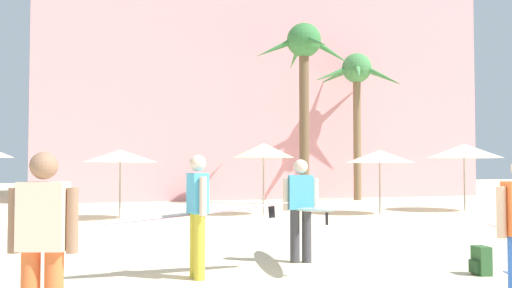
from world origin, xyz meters
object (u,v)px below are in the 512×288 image
object	(u,v)px
backpack	(481,261)
person_near_right	(43,242)
cafe_umbrella_2	(263,150)
cafe_umbrella_4	(120,156)
cafe_umbrella_0	(380,156)
palm_tree_far_left	(304,61)
palm_tree_left	(357,82)
person_near_left	(196,212)
cafe_umbrella_1	(464,151)
person_mid_right	(304,207)

from	to	relation	value
backpack	person_near_right	size ratio (longest dim) A/B	0.24
cafe_umbrella_2	cafe_umbrella_4	size ratio (longest dim) A/B	1.06
cafe_umbrella_0	palm_tree_far_left	bearing A→B (deg)	94.05
cafe_umbrella_2	cafe_umbrella_0	bearing A→B (deg)	-14.08
palm_tree_left	person_near_left	xyz separation A→B (m)	(-12.20, -17.12, -4.88)
palm_tree_far_left	person_near_left	world-z (taller)	palm_tree_far_left
cafe_umbrella_1	person_near_right	xyz separation A→B (m)	(-14.43, -12.48, -1.26)
backpack	cafe_umbrella_0	bearing A→B (deg)	-103.84
cafe_umbrella_4	person_near_left	bearing A→B (deg)	-90.17
backpack	cafe_umbrella_1	bearing A→B (deg)	-117.88
person_near_left	cafe_umbrella_4	bearing A→B (deg)	-93.80
palm_tree_left	person_near_right	world-z (taller)	palm_tree_left
cafe_umbrella_1	person_near_left	xyz separation A→B (m)	(-12.39, -9.50, -1.26)
person_near_right	cafe_umbrella_1	bearing A→B (deg)	150.67
cafe_umbrella_4	person_near_right	bearing A→B (deg)	-99.01
palm_tree_left	person_near_left	distance (m)	21.58
palm_tree_left	cafe_umbrella_0	bearing A→B (deg)	-114.18
palm_tree_far_left	cafe_umbrella_2	xyz separation A→B (m)	(-3.50, -4.47, -4.03)
palm_tree_far_left	palm_tree_left	bearing A→B (deg)	31.82
cafe_umbrella_0	backpack	distance (m)	11.56
backpack	cafe_umbrella_4	bearing A→B (deg)	-60.45
palm_tree_far_left	backpack	bearing A→B (deg)	-104.99
cafe_umbrella_4	person_mid_right	world-z (taller)	cafe_umbrella_4
palm_tree_left	cafe_umbrella_2	world-z (taller)	palm_tree_left
palm_tree_far_left	cafe_umbrella_4	bearing A→B (deg)	-150.92
person_near_left	person_mid_right	bearing A→B (deg)	-167.29
cafe_umbrella_4	person_near_right	size ratio (longest dim) A/B	1.33
cafe_umbrella_4	cafe_umbrella_2	bearing A→B (deg)	1.33
palm_tree_far_left	backpack	world-z (taller)	palm_tree_far_left
cafe_umbrella_1	backpack	world-z (taller)	cafe_umbrella_1
palm_tree_far_left	cafe_umbrella_0	bearing A→B (deg)	-85.95
palm_tree_far_left	person_mid_right	bearing A→B (deg)	-114.08
cafe_umbrella_0	person_near_right	xyz separation A→B (m)	(-10.70, -12.21, -1.02)
palm_tree_left	person_near_left	bearing A→B (deg)	-125.47
cafe_umbrella_2	person_near_left	xyz separation A→B (m)	(-4.77, -10.21, -1.22)
cafe_umbrella_0	cafe_umbrella_2	xyz separation A→B (m)	(-3.89, 0.97, 0.20)
palm_tree_far_left	person_near_left	xyz separation A→B (m)	(-8.27, -14.68, -5.25)
palm_tree_far_left	person_near_right	xyz separation A→B (m)	(-10.32, -17.66, -5.25)
cafe_umbrella_4	person_near_left	distance (m)	10.15
cafe_umbrella_1	person_mid_right	world-z (taller)	cafe_umbrella_1
cafe_umbrella_0	cafe_umbrella_4	size ratio (longest dim) A/B	1.04
cafe_umbrella_1	cafe_umbrella_4	xyz separation A→B (m)	(-12.36, 0.59, -0.26)
palm_tree_far_left	cafe_umbrella_2	size ratio (longest dim) A/B	3.24
person_mid_right	person_near_right	world-z (taller)	person_mid_right
cafe_umbrella_0	person_near_right	world-z (taller)	cafe_umbrella_0
person_near_left	person_near_right	bearing A→B (deg)	51.90
cafe_umbrella_2	cafe_umbrella_4	xyz separation A→B (m)	(-4.74, -0.11, -0.22)
cafe_umbrella_4	backpack	world-z (taller)	cafe_umbrella_4
palm_tree_far_left	person_near_left	distance (m)	17.65
cafe_umbrella_1	cafe_umbrella_2	world-z (taller)	cafe_umbrella_1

